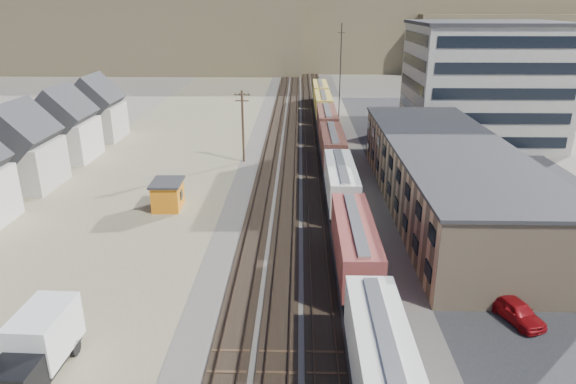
{
  "coord_description": "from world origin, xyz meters",
  "views": [
    {
      "loc": [
        -0.74,
        -27.05,
        20.89
      ],
      "look_at": [
        -1.83,
        21.63,
        3.0
      ],
      "focal_mm": 32.0,
      "sensor_mm": 36.0,
      "label": 1
    }
  ],
  "objects_px": {
    "utility_pole_north": "(243,125)",
    "parked_car_red": "(517,311)",
    "box_truck": "(38,346)",
    "maintenance_shed": "(168,194)",
    "parked_car_blue": "(502,163)",
    "freight_train": "(336,161)"
  },
  "relations": [
    {
      "from": "utility_pole_north",
      "to": "parked_car_blue",
      "type": "distance_m",
      "value": 35.42
    },
    {
      "from": "box_truck",
      "to": "freight_train",
      "type": "bearing_deg",
      "value": 60.68
    },
    {
      "from": "utility_pole_north",
      "to": "box_truck",
      "type": "height_order",
      "value": "utility_pole_north"
    },
    {
      "from": "parked_car_red",
      "to": "parked_car_blue",
      "type": "distance_m",
      "value": 37.38
    },
    {
      "from": "freight_train",
      "to": "maintenance_shed",
      "type": "distance_m",
      "value": 20.68
    },
    {
      "from": "freight_train",
      "to": "maintenance_shed",
      "type": "xyz_separation_m",
      "value": [
        -18.69,
        -8.77,
        -1.22
      ]
    },
    {
      "from": "parked_car_red",
      "to": "box_truck",
      "type": "bearing_deg",
      "value": 170.94
    },
    {
      "from": "box_truck",
      "to": "parked_car_blue",
      "type": "height_order",
      "value": "box_truck"
    },
    {
      "from": "maintenance_shed",
      "to": "parked_car_blue",
      "type": "distance_m",
      "value": 44.04
    },
    {
      "from": "utility_pole_north",
      "to": "parked_car_blue",
      "type": "relative_size",
      "value": 1.69
    },
    {
      "from": "box_truck",
      "to": "parked_car_red",
      "type": "bearing_deg",
      "value": 11.34
    },
    {
      "from": "utility_pole_north",
      "to": "box_truck",
      "type": "distance_m",
      "value": 44.92
    },
    {
      "from": "box_truck",
      "to": "maintenance_shed",
      "type": "relative_size",
      "value": 1.66
    },
    {
      "from": "box_truck",
      "to": "utility_pole_north",
      "type": "bearing_deg",
      "value": 80.28
    },
    {
      "from": "utility_pole_north",
      "to": "parked_car_red",
      "type": "xyz_separation_m",
      "value": [
        23.03,
        -38.01,
        -4.54
      ]
    },
    {
      "from": "parked_car_red",
      "to": "maintenance_shed",
      "type": "bearing_deg",
      "value": 124.77
    },
    {
      "from": "freight_train",
      "to": "parked_car_red",
      "type": "bearing_deg",
      "value": -69.85
    },
    {
      "from": "utility_pole_north",
      "to": "box_truck",
      "type": "relative_size",
      "value": 1.4
    },
    {
      "from": "freight_train",
      "to": "box_truck",
      "type": "relative_size",
      "value": 16.76
    },
    {
      "from": "utility_pole_north",
      "to": "freight_train",
      "type": "bearing_deg",
      "value": -35.52
    },
    {
      "from": "utility_pole_north",
      "to": "parked_car_red",
      "type": "relative_size",
      "value": 2.24
    },
    {
      "from": "utility_pole_north",
      "to": "maintenance_shed",
      "type": "bearing_deg",
      "value": -110.01
    }
  ]
}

